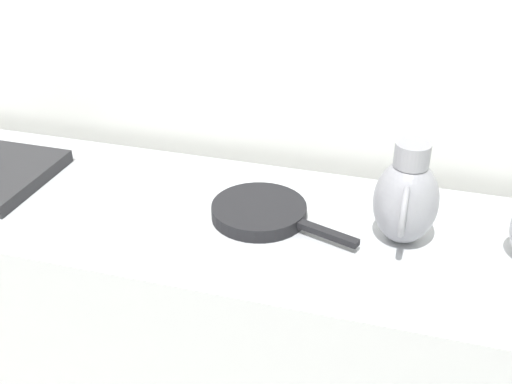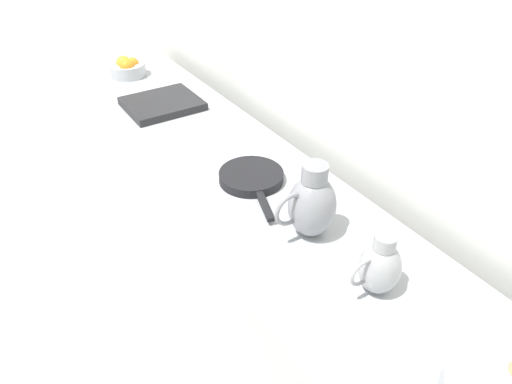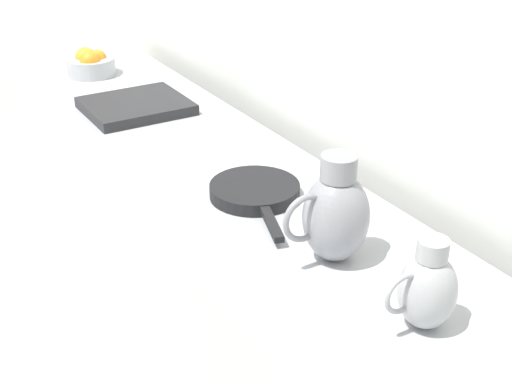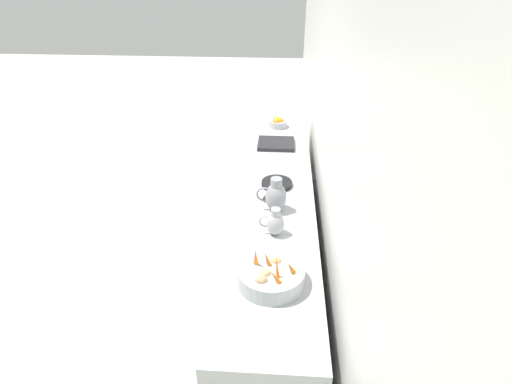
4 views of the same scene
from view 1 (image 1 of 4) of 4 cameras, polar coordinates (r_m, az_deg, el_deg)
name	(u,v)px [view 1 (image 1 of 4)]	position (r m, az deg, el deg)	size (l,w,h in m)	color
prep_counter	(276,361)	(1.84, 1.83, -15.19)	(0.60, 3.24, 0.93)	#ADAFB5
metal_pitcher_tall	(406,199)	(1.47, 13.56, -0.60)	(0.21, 0.15, 0.25)	gray
skillet_on_counter	(261,212)	(1.57, 0.45, -1.81)	(0.24, 0.39, 0.03)	black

